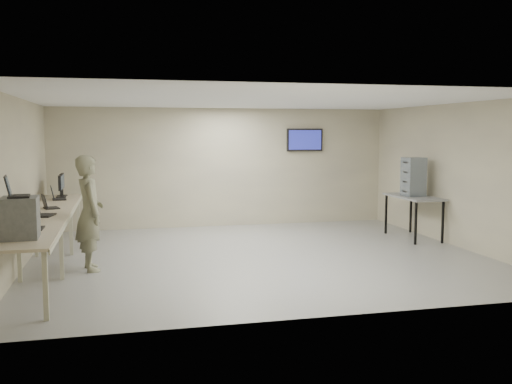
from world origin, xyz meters
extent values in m
cube|color=#A1A1A1|center=(0.00, 0.00, 0.00)|extent=(8.00, 7.00, 0.01)
cube|color=white|center=(0.00, 0.00, 2.80)|extent=(8.00, 7.00, 0.01)
cube|color=beige|center=(0.00, 3.50, 1.40)|extent=(8.00, 0.01, 2.80)
cube|color=beige|center=(0.00, -3.50, 1.40)|extent=(8.00, 0.01, 2.80)
cube|color=beige|center=(-4.00, 0.00, 1.40)|extent=(0.01, 7.00, 2.80)
cube|color=beige|center=(4.00, 0.00, 1.40)|extent=(0.01, 7.00, 2.80)
cube|color=black|center=(2.00, 3.48, 2.05)|extent=(0.15, 0.04, 0.15)
cube|color=black|center=(2.00, 3.44, 2.05)|extent=(0.90, 0.06, 0.55)
cube|color=navy|center=(2.00, 3.40, 2.05)|extent=(0.82, 0.01, 0.47)
cube|color=beige|center=(-3.60, 0.00, 0.88)|extent=(0.75, 6.00, 0.04)
cube|color=#BDBA9D|center=(-3.23, 0.00, 0.85)|extent=(0.02, 6.00, 0.06)
cube|color=#BDBA9D|center=(-3.30, -2.85, 0.43)|extent=(0.06, 0.06, 0.86)
cube|color=#BDBA9D|center=(-3.90, -0.90, 0.43)|extent=(0.06, 0.06, 0.86)
cube|color=#BDBA9D|center=(-3.30, -0.90, 0.43)|extent=(0.06, 0.06, 0.86)
cube|color=#BDBA9D|center=(-3.90, 0.90, 0.43)|extent=(0.06, 0.06, 0.86)
cube|color=#BDBA9D|center=(-3.30, 0.90, 0.43)|extent=(0.06, 0.06, 0.86)
cube|color=#BDBA9D|center=(-3.90, 2.85, 0.43)|extent=(0.06, 0.06, 0.86)
cube|color=#BDBA9D|center=(-3.30, 2.85, 0.43)|extent=(0.06, 0.06, 0.86)
cube|color=#555A5E|center=(-3.65, -2.23, 1.16)|extent=(0.46, 0.52, 0.52)
cube|color=black|center=(-3.65, -2.23, 1.43)|extent=(0.29, 0.38, 0.02)
cube|color=black|center=(-3.78, -2.23, 1.57)|extent=(0.10, 0.34, 0.25)
cube|color=#122337|center=(-3.76, -2.23, 1.57)|extent=(0.08, 0.30, 0.21)
cube|color=black|center=(-3.58, -1.57, 0.91)|extent=(0.25, 0.34, 0.02)
cube|color=black|center=(-3.70, -1.57, 1.04)|extent=(0.07, 0.32, 0.24)
cube|color=#122337|center=(-3.69, -1.57, 1.04)|extent=(0.05, 0.28, 0.20)
cube|color=black|center=(-3.61, -0.28, 0.91)|extent=(0.36, 0.44, 0.02)
cube|color=black|center=(-3.75, -0.28, 1.07)|extent=(0.15, 0.38, 0.28)
cube|color=#122337|center=(-3.73, -0.28, 1.07)|extent=(0.12, 0.33, 0.23)
cube|color=black|center=(-3.59, 0.65, 0.91)|extent=(0.32, 0.38, 0.02)
cube|color=black|center=(-3.71, 0.65, 1.04)|extent=(0.15, 0.31, 0.23)
cube|color=#122337|center=(-3.70, 0.65, 1.04)|extent=(0.12, 0.27, 0.19)
cube|color=black|center=(-3.59, 2.00, 0.91)|extent=(0.30, 0.39, 0.02)
cube|color=black|center=(-3.72, 2.00, 1.05)|extent=(0.11, 0.34, 0.26)
cube|color=#122337|center=(-3.71, 2.00, 1.05)|extent=(0.09, 0.30, 0.21)
cylinder|color=black|center=(-3.60, 2.45, 0.91)|extent=(0.21, 0.21, 0.02)
cube|color=black|center=(-3.60, 2.45, 1.00)|extent=(0.04, 0.03, 0.17)
cube|color=black|center=(-3.60, 2.45, 1.21)|extent=(0.05, 0.47, 0.31)
cube|color=#122337|center=(-3.57, 2.45, 1.21)|extent=(0.00, 0.42, 0.27)
cylinder|color=black|center=(-3.60, 2.72, 0.91)|extent=(0.21, 0.21, 0.02)
cube|color=black|center=(-3.60, 2.72, 1.00)|extent=(0.04, 0.03, 0.17)
cube|color=black|center=(-3.60, 2.72, 1.21)|extent=(0.05, 0.47, 0.32)
cube|color=#122337|center=(-3.57, 2.72, 1.21)|extent=(0.00, 0.43, 0.27)
imported|color=gray|center=(-2.90, -0.35, 0.94)|extent=(0.59, 0.77, 1.87)
cube|color=gray|center=(3.60, 0.96, 0.88)|extent=(0.70, 1.50, 0.04)
cube|color=black|center=(3.30, 0.31, 0.43)|extent=(0.04, 0.04, 0.86)
cube|color=black|center=(3.30, 1.61, 0.43)|extent=(0.04, 0.04, 0.86)
cube|color=black|center=(3.90, 0.31, 0.43)|extent=(0.04, 0.04, 0.86)
cube|color=black|center=(3.90, 1.61, 0.43)|extent=(0.04, 0.04, 0.86)
cube|color=slate|center=(3.58, 0.96, 1.00)|extent=(0.38, 0.43, 0.20)
cube|color=slate|center=(3.58, 0.96, 1.20)|extent=(0.38, 0.43, 0.20)
cube|color=slate|center=(3.58, 0.96, 1.41)|extent=(0.38, 0.43, 0.20)
cube|color=slate|center=(3.58, 0.96, 1.61)|extent=(0.38, 0.43, 0.20)
camera|label=1|loc=(-2.41, -9.84, 2.24)|focal=40.00mm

